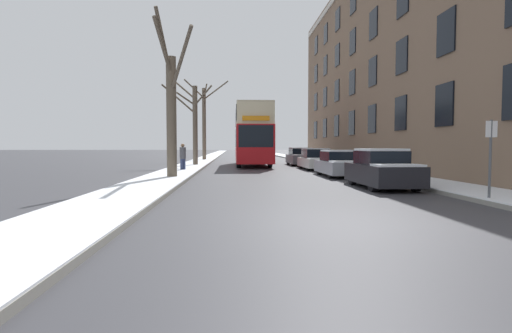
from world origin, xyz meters
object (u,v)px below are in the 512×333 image
bare_tree_left_0 (171,108)px  parked_car_3 (301,157)px  parked_car_1 (340,164)px  bare_tree_left_1 (194,121)px  bare_tree_left_2 (204,120)px  parked_car_2 (316,160)px  double_decker_bus (252,133)px  street_sign_post (490,155)px  pedestrian_left_sidewalk (183,156)px  parked_car_0 (382,170)px

bare_tree_left_0 → parked_car_3: bare_tree_left_0 is taller
parked_car_1 → bare_tree_left_1: bearing=129.3°
bare_tree_left_1 → parked_car_3: bare_tree_left_1 is taller
bare_tree_left_1 → parked_car_1: bare_tree_left_1 is taller
bare_tree_left_2 → parked_car_2: size_ratio=1.91×
double_decker_bus → street_sign_post: (5.39, -21.26, -1.30)m
bare_tree_left_0 → street_sign_post: (9.72, -8.09, -1.98)m
parked_car_1 → bare_tree_left_2: bearing=111.2°
bare_tree_left_0 → pedestrian_left_sidewalk: size_ratio=4.33×
bare_tree_left_2 → pedestrian_left_sidewalk: bare_tree_left_2 is taller
parked_car_2 → street_sign_post: size_ratio=1.99×
bare_tree_left_0 → bare_tree_left_2: 23.75m
double_decker_bus → pedestrian_left_sidewalk: bearing=-120.8°
parked_car_1 → double_decker_bus: bearing=109.3°
pedestrian_left_sidewalk → bare_tree_left_1: bearing=46.7°
street_sign_post → parked_car_2: bearing=95.0°
bare_tree_left_0 → bare_tree_left_1: size_ratio=1.06×
double_decker_bus → pedestrian_left_sidewalk: double_decker_bus is taller
double_decker_bus → street_sign_post: bearing=-75.8°
bare_tree_left_2 → bare_tree_left_1: bearing=-89.9°
bare_tree_left_1 → parked_car_0: bare_tree_left_1 is taller
double_decker_bus → parked_car_2: bearing=-53.0°
double_decker_bus → bare_tree_left_0: bearing=-108.2°
parked_car_2 → street_sign_post: 16.03m
bare_tree_left_0 → parked_car_0: 9.57m
bare_tree_left_1 → bare_tree_left_2: size_ratio=0.82×
double_decker_bus → parked_car_3: double_decker_bus is taller
double_decker_bus → street_sign_post: 21.97m
parked_car_3 → street_sign_post: size_ratio=1.99×
parked_car_2 → parked_car_3: bearing=90.0°
parked_car_0 → street_sign_post: size_ratio=1.75×
bare_tree_left_1 → parked_car_3: (8.49, 1.68, -2.78)m
pedestrian_left_sidewalk → street_sign_post: size_ratio=0.76×
bare_tree_left_0 → street_sign_post: bare_tree_left_0 is taller
bare_tree_left_2 → street_sign_post: size_ratio=3.79×
double_decker_bus → street_sign_post: double_decker_bus is taller
bare_tree_left_1 → parked_car_0: size_ratio=1.77×
bare_tree_left_0 → bare_tree_left_1: (-0.17, 12.12, 0.15)m
bare_tree_left_2 → parked_car_0: bearing=-72.9°
bare_tree_left_0 → parked_car_1: bearing=11.9°
bare_tree_left_0 → parked_car_0: bare_tree_left_0 is taller
parked_car_0 → parked_car_2: bearing=90.0°
bare_tree_left_0 → double_decker_bus: (4.32, 13.17, -0.69)m
double_decker_bus → parked_car_1: bearing=-70.7°
parked_car_1 → pedestrian_left_sidewalk: (-8.51, 3.84, 0.30)m
bare_tree_left_0 → pedestrian_left_sidewalk: (-0.20, 5.59, -2.35)m
parked_car_3 → street_sign_post: street_sign_post is taller
parked_car_2 → street_sign_post: street_sign_post is taller
bare_tree_left_0 → parked_car_3: (8.32, 13.80, -2.62)m
parked_car_2 → street_sign_post: (1.40, -15.96, 0.66)m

